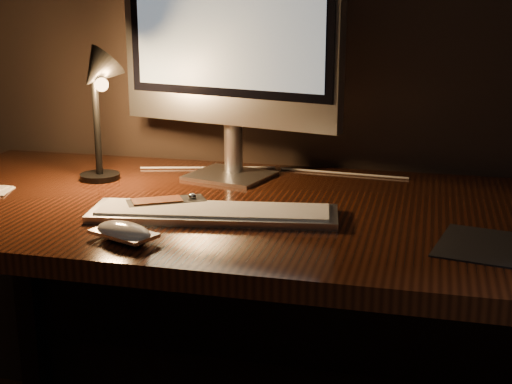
% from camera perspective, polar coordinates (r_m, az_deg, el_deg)
% --- Properties ---
extents(desk, '(1.60, 0.75, 0.75)m').
position_cam_1_polar(desk, '(1.58, 0.35, -4.87)').
color(desk, '#39190D').
rests_on(desk, ground).
extents(monitor, '(0.55, 0.20, 0.59)m').
position_cam_1_polar(monitor, '(1.65, -2.26, 12.90)').
color(monitor, silver).
rests_on(monitor, desk).
extents(keyboard, '(0.50, 0.21, 0.02)m').
position_cam_1_polar(keyboard, '(1.40, -3.42, -1.65)').
color(keyboard, silver).
rests_on(keyboard, desk).
extents(mousepad, '(0.27, 0.23, 0.00)m').
position_cam_1_polar(mousepad, '(1.29, 19.64, -4.31)').
color(mousepad, black).
rests_on(mousepad, desk).
extents(mouse, '(0.13, 0.10, 0.02)m').
position_cam_1_polar(mouse, '(1.28, -10.53, -3.35)').
color(mouse, white).
rests_on(mouse, desk).
extents(media_remote, '(0.16, 0.13, 0.03)m').
position_cam_1_polar(media_remote, '(1.46, -7.19, -0.95)').
color(media_remote, black).
rests_on(media_remote, desk).
extents(desk_lamp, '(0.16, 0.17, 0.32)m').
position_cam_1_polar(desk_lamp, '(1.65, -12.55, 7.91)').
color(desk_lamp, black).
rests_on(desk_lamp, desk).
extents(cable, '(0.65, 0.04, 0.01)m').
position_cam_1_polar(cable, '(1.75, 1.40, 1.65)').
color(cable, white).
rests_on(cable, desk).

